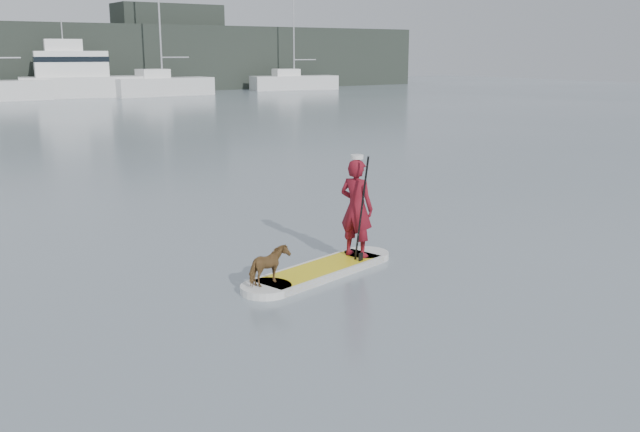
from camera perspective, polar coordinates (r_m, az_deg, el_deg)
ground at (r=16.28m, az=3.57°, el=0.13°), size 140.00×140.00×0.00m
paddleboard at (r=11.91m, az=0.00°, el=-4.41°), size 3.23×1.40×0.12m
paddler at (r=12.37m, az=2.93°, el=0.65°), size 0.62×0.74×1.72m
white_cap at (r=12.21m, az=2.98°, el=4.75°), size 0.22×0.22×0.07m
dog at (r=10.99m, az=-4.12°, el=-4.00°), size 0.76×0.50×0.59m
paddle at (r=12.10m, az=3.32°, el=-0.53°), size 0.10×0.30×2.00m
sailboat_e at (r=62.03m, az=-12.53°, el=10.19°), size 8.50×3.14×12.14m
sailboat_f at (r=69.97m, az=-2.13°, el=10.75°), size 8.64×3.97×12.47m
motor_yacht_a at (r=61.44m, az=-18.70°, el=10.57°), size 10.46×4.94×6.03m
shore_building_east at (r=72.08m, az=-11.95°, el=13.06°), size 10.00×4.00×8.00m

